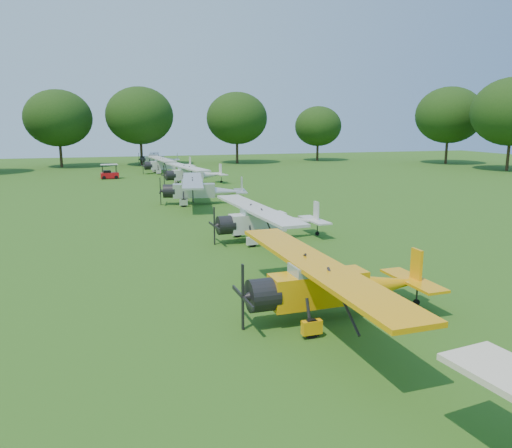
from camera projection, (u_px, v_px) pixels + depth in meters
The scene contains 9 objects.
ground at pixel (238, 238), 31.09m from camera, with size 160.00×160.00×0.00m, color #255715.
tree_belt at pixel (293, 106), 30.62m from camera, with size 137.36×130.27×14.52m.
aircraft_2 at pixel (332, 282), 18.14m from camera, with size 7.52×11.96×2.36m.
aircraft_3 at pixel (266, 219), 30.27m from camera, with size 7.16×11.41×2.24m.
aircraft_4 at pixel (200, 188), 43.74m from camera, with size 7.68×12.17×2.39m.
aircraft_5 at pixel (192, 173), 57.74m from camera, with size 7.42×11.75×2.31m.
aircraft_6 at pixel (166, 164), 70.48m from camera, with size 7.26×11.55×2.27m.
aircraft_7 at pixel (158, 158), 82.90m from camera, with size 6.79×10.80×2.12m.
golf_cart at pixel (109, 174), 63.52m from camera, with size 2.28×1.52×1.86m.
Camera 1 is at (-7.52, -29.36, 7.07)m, focal length 35.00 mm.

